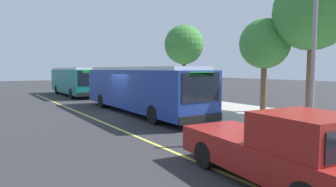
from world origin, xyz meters
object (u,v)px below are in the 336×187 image
transit_bus_main (139,88)px  pedestrian_commuter (171,92)px  transit_bus_second (75,80)px  route_sign_post (172,82)px  waiting_bench (181,97)px  pickup_truck (280,150)px

transit_bus_main → pedestrian_commuter: size_ratio=7.46×
transit_bus_main → transit_bus_second: (-14.55, -0.00, -0.00)m
transit_bus_main → route_sign_post: bearing=87.3°
transit_bus_main → pedestrian_commuter: bearing=107.4°
transit_bus_second → waiting_bench: (12.94, 4.43, -0.98)m
pedestrian_commuter → waiting_bench: bearing=115.5°
transit_bus_main → transit_bus_second: 14.55m
transit_bus_second → waiting_bench: size_ratio=6.48×
transit_bus_main → pedestrian_commuter: 3.27m
transit_bus_main → route_sign_post: (0.11, 2.41, 0.34)m
waiting_bench → transit_bus_main: bearing=-70.1°
transit_bus_main → waiting_bench: transit_bus_main is taller
waiting_bench → transit_bus_second: bearing=-161.1°
transit_bus_main → route_sign_post: same height
transit_bus_main → transit_bus_second: bearing=-180.0°
pickup_truck → route_sign_post: size_ratio=1.99×
waiting_bench → pedestrian_commuter: bearing=-64.5°
transit_bus_second → waiting_bench: bearing=18.9°
transit_bus_second → waiting_bench: 13.72m
transit_bus_main → pickup_truck: 12.55m
pedestrian_commuter → route_sign_post: bearing=-32.0°
pickup_truck → waiting_bench: size_ratio=3.48×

